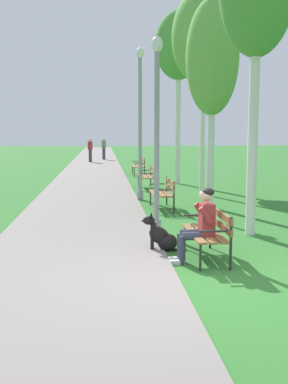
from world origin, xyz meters
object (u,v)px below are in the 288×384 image
(pedestrian_distant, at_px, (90,150))
(pedestrian_further_distant, at_px, (104,149))
(park_bench_furthest, at_px, (139,165))
(lamp_post_near, at_px, (157,134))
(park_bench_mid, at_px, (164,191))
(birch_tree_third, at_px, (212,59))
(lamp_post_mid, at_px, (140,123))
(person_seated_on_near_bench, at_px, (200,222))
(birch_tree_fifth, at_px, (179,47))
(dog_black, at_px, (162,237))
(birch_tree_fourth, at_px, (204,38))
(park_bench_near, at_px, (209,229))
(park_bench_far, at_px, (148,175))

(pedestrian_distant, distance_m, pedestrian_further_distant, 2.83)
(park_bench_furthest, xyz_separation_m, lamp_post_near, (-0.66, -12.81, 1.60))
(park_bench_mid, xyz_separation_m, birch_tree_third, (1.34, 0.13, 3.61))
(lamp_post_near, height_order, lamp_post_mid, lamp_post_mid)
(person_seated_on_near_bench, bearing_deg, lamp_post_near, 101.55)
(birch_tree_fifth, distance_m, pedestrian_further_distant, 16.63)
(dog_black, bearing_deg, birch_tree_fourth, 72.56)
(dog_black, bearing_deg, park_bench_near, -38.72)
(park_bench_far, height_order, birch_tree_fourth, birch_tree_fourth)
(dog_black, bearing_deg, lamp_post_mid, 88.94)
(lamp_post_mid, bearing_deg, park_bench_far, 79.77)
(park_bench_near, bearing_deg, birch_tree_fifth, 83.56)
(park_bench_mid, distance_m, pedestrian_distant, 19.38)
(dog_black, relative_size, birch_tree_third, 0.14)
(lamp_post_near, bearing_deg, dog_black, -92.84)
(park_bench_furthest, relative_size, birch_tree_fifth, 0.22)
(pedestrian_distant, bearing_deg, birch_tree_fourth, -75.50)
(park_bench_furthest, xyz_separation_m, lamp_post_mid, (-0.62, -7.98, 1.90))
(birch_tree_fourth, distance_m, birch_tree_fifth, 3.29)
(pedestrian_further_distant, bearing_deg, birch_tree_third, -82.38)
(park_bench_near, distance_m, person_seated_on_near_bench, 0.33)
(lamp_post_near, distance_m, pedestrian_further_distant, 24.97)
(pedestrian_distant, bearing_deg, birch_tree_fifth, -73.35)
(park_bench_mid, bearing_deg, pedestrian_distant, 97.44)
(lamp_post_mid, bearing_deg, pedestrian_further_distant, 93.03)
(park_bench_furthest, height_order, dog_black, park_bench_furthest)
(birch_tree_fourth, relative_size, pedestrian_further_distant, 4.13)
(park_bench_far, bearing_deg, park_bench_near, -89.40)
(park_bench_far, xyz_separation_m, person_seated_on_near_bench, (-0.10, -9.97, 0.17))
(park_bench_near, xyz_separation_m, lamp_post_mid, (-0.62, 6.88, 1.90))
(park_bench_furthest, xyz_separation_m, birch_tree_fourth, (1.60, -6.86, 4.71))
(park_bench_far, relative_size, lamp_post_mid, 0.32)
(park_bench_furthest, distance_m, pedestrian_distant, 9.79)
(birch_tree_fifth, distance_m, pedestrian_distant, 14.36)
(park_bench_mid, relative_size, birch_tree_fourth, 0.22)
(pedestrian_further_distant, bearing_deg, dog_black, -87.94)
(birch_tree_third, bearing_deg, pedestrian_distant, 101.39)
(lamp_post_near, relative_size, pedestrian_further_distant, 2.47)
(lamp_post_near, relative_size, birch_tree_third, 0.71)
(birch_tree_fourth, bearing_deg, pedestrian_further_distant, 99.80)
(birch_tree_fourth, bearing_deg, dog_black, -107.44)
(park_bench_near, bearing_deg, person_seated_on_near_bench, -136.23)
(dog_black, height_order, pedestrian_distant, pedestrian_distant)
(park_bench_mid, xyz_separation_m, dog_black, (-0.63, -4.48, -0.25))
(park_bench_far, distance_m, lamp_post_near, 7.90)
(park_bench_furthest, relative_size, pedestrian_distant, 0.91)
(park_bench_far, distance_m, lamp_post_mid, 3.50)
(park_bench_far, bearing_deg, birch_tree_third, -73.80)
(pedestrian_distant, relative_size, pedestrian_further_distant, 1.00)
(park_bench_far, xyz_separation_m, birch_tree_third, (1.33, -4.56, 3.61))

